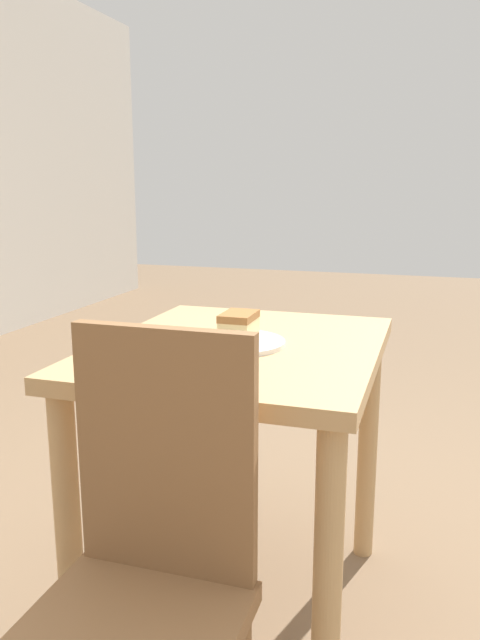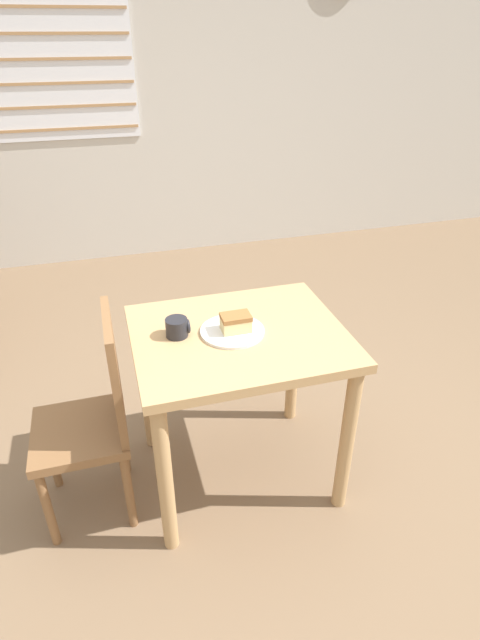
# 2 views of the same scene
# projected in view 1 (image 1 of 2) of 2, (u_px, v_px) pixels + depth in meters

# --- Properties ---
(ground_plane) EXTENTS (14.00, 14.00, 0.00)m
(ground_plane) POSITION_uv_depth(u_px,v_px,m) (309.00, 640.00, 1.64)
(ground_plane) COLOR #7A6047
(dining_table_near) EXTENTS (0.84, 0.70, 0.77)m
(dining_table_near) POSITION_uv_depth(u_px,v_px,m) (241.00, 394.00, 1.64)
(dining_table_near) COLOR tan
(dining_table_near) RESTS_ON ground_plane
(chair_near_window) EXTENTS (0.37, 0.37, 0.92)m
(chair_near_window) POSITION_uv_depth(u_px,v_px,m) (144.00, 577.00, 1.11)
(chair_near_window) COLOR brown
(chair_near_window) RESTS_ON ground_plane
(plate) EXTENTS (0.26, 0.26, 0.01)m
(plate) POSITION_uv_depth(u_px,v_px,m) (235.00, 342.00, 1.59)
(plate) COLOR white
(plate) RESTS_ON dining_table_near
(cake_slice) EXTENTS (0.12, 0.08, 0.07)m
(cake_slice) POSITION_uv_depth(u_px,v_px,m) (239.00, 326.00, 1.59)
(cake_slice) COLOR #E5CC89
(cake_slice) RESTS_ON plate
(coffee_mug) EXTENTS (0.09, 0.09, 0.08)m
(coffee_mug) POSITION_uv_depth(u_px,v_px,m) (191.00, 350.00, 1.39)
(coffee_mug) COLOR #232328
(coffee_mug) RESTS_ON dining_table_near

